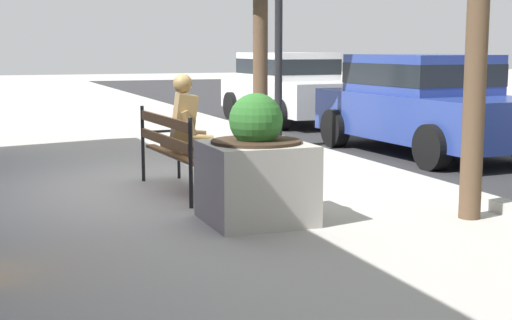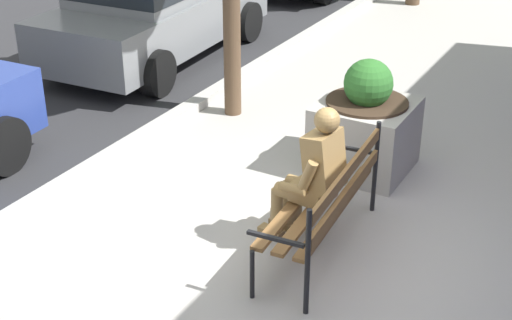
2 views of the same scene
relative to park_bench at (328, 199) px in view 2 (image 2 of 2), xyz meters
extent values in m
plane|color=#ADA8A0|center=(-0.21, -0.08, -0.54)|extent=(80.00, 80.00, 0.00)
cube|color=#B2AFA8|center=(-0.21, 2.82, -0.48)|extent=(60.00, 0.20, 0.12)
cube|color=brown|center=(0.00, -0.07, -0.09)|extent=(1.70, 0.23, 0.04)
cube|color=brown|center=(-0.01, 0.11, -0.09)|extent=(1.70, 0.23, 0.04)
cube|color=brown|center=(-0.02, 0.29, -0.09)|extent=(1.70, 0.23, 0.04)
cube|color=brown|center=(0.01, -0.16, 0.08)|extent=(1.70, 0.15, 0.11)
cube|color=brown|center=(0.01, -0.16, 0.30)|extent=(1.70, 0.15, 0.11)
cylinder|color=black|center=(-0.90, 0.25, -0.32)|extent=(0.04, 0.04, 0.45)
cylinder|color=black|center=(-0.87, -0.22, -0.07)|extent=(0.04, 0.04, 0.95)
cube|color=black|center=(-0.89, 0.05, 0.08)|extent=(0.07, 0.48, 0.03)
cylinder|color=black|center=(0.86, 0.37, -0.32)|extent=(0.04, 0.04, 0.45)
cylinder|color=black|center=(0.89, -0.10, -0.07)|extent=(0.04, 0.04, 0.95)
cube|color=black|center=(0.87, 0.17, 0.08)|extent=(0.07, 0.48, 0.03)
cube|color=olive|center=(0.05, 0.17, 0.02)|extent=(0.38, 0.36, 0.16)
cube|color=olive|center=(0.04, 0.07, 0.34)|extent=(0.39, 0.33, 0.55)
sphere|color=olive|center=(0.04, 0.06, 0.72)|extent=(0.22, 0.22, 0.22)
cylinder|color=olive|center=(-0.18, 0.12, 0.29)|extent=(0.11, 0.19, 0.29)
cylinder|color=olive|center=(-0.17, 0.26, 0.12)|extent=(0.11, 0.27, 0.10)
cylinder|color=olive|center=(0.26, 0.06, 0.29)|extent=(0.11, 0.19, 0.29)
cylinder|color=olive|center=(0.29, 0.20, 0.12)|extent=(0.11, 0.27, 0.10)
cylinder|color=olive|center=(-0.02, 0.32, -0.02)|extent=(0.17, 0.38, 0.14)
cylinder|color=olive|center=(0.00, 0.50, -0.29)|extent=(0.11, 0.11, 0.50)
cube|color=olive|center=(0.01, 0.56, -0.51)|extent=(0.14, 0.25, 0.07)
cylinder|color=olive|center=(0.16, 0.30, -0.02)|extent=(0.17, 0.38, 0.14)
cylinder|color=olive|center=(0.18, 0.48, -0.29)|extent=(0.11, 0.11, 0.50)
cube|color=olive|center=(0.19, 0.53, -0.51)|extent=(0.14, 0.25, 0.07)
cube|color=olive|center=(0.32, 0.56, -0.46)|extent=(0.30, 0.21, 0.16)
cube|color=#A8A399|center=(1.69, 0.32, -0.16)|extent=(0.96, 0.96, 0.76)
cylinder|color=#38281C|center=(1.69, 0.32, 0.23)|extent=(0.87, 0.87, 0.03)
sphere|color=#2D6B28|center=(1.69, 0.32, 0.44)|extent=(0.52, 0.52, 0.52)
cylinder|color=black|center=(-0.28, 3.64, -0.22)|extent=(0.65, 0.25, 0.64)
cube|color=slate|center=(3.62, 4.43, 0.07)|extent=(4.18, 1.90, 0.70)
cylinder|color=black|center=(4.91, 5.34, -0.22)|extent=(0.65, 0.25, 0.64)
cylinder|color=black|center=(4.99, 3.64, -0.22)|extent=(0.65, 0.25, 0.64)
cylinder|color=black|center=(2.24, 5.21, -0.22)|extent=(0.65, 0.25, 0.64)
cylinder|color=black|center=(2.33, 3.51, -0.22)|extent=(0.65, 0.25, 0.64)
camera|label=1|loc=(8.24, -2.18, 1.11)|focal=52.11mm
camera|label=2|loc=(-5.18, -2.18, 3.21)|focal=52.24mm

